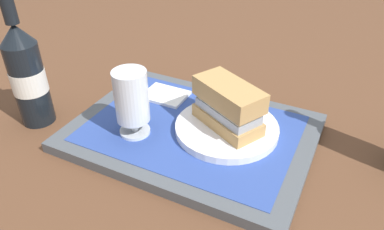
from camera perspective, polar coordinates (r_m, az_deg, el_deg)
The scene contains 8 objects.
ground_plane at distance 0.70m, azimuth 0.00°, elevation -3.38°, with size 3.00×3.00×0.00m, color brown.
tray at distance 0.70m, azimuth 0.00°, elevation -2.73°, with size 0.44×0.32×0.02m, color #4C5156.
placemat at distance 0.69m, azimuth 0.00°, elevation -2.02°, with size 0.38×0.27×0.00m, color #2D4793.
plate at distance 0.68m, azimuth 5.40°, elevation -2.03°, with size 0.19×0.19×0.01m, color white.
sandwich at distance 0.65m, azimuth 5.45°, elevation 1.67°, with size 0.14×0.12×0.08m.
beer_glass at distance 0.65m, azimuth -9.34°, elevation 2.28°, with size 0.06×0.06×0.12m.
napkin_folded at distance 0.78m, azimuth -4.14°, elevation 3.10°, with size 0.09×0.07×0.01m, color white.
beer_bottle at distance 0.76m, azimuth -24.22°, elevation 5.78°, with size 0.07×0.07×0.27m.
Camera 1 is at (-0.25, 0.50, 0.43)m, focal length 34.37 mm.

